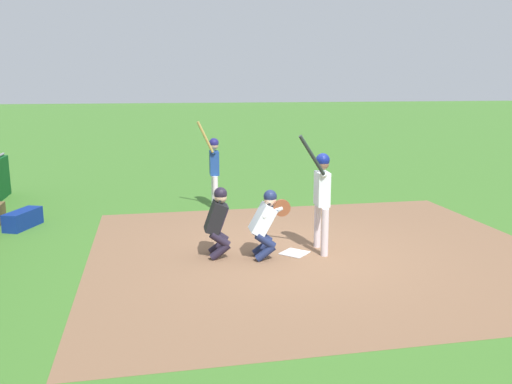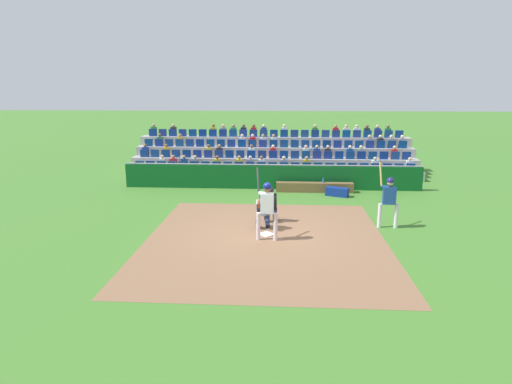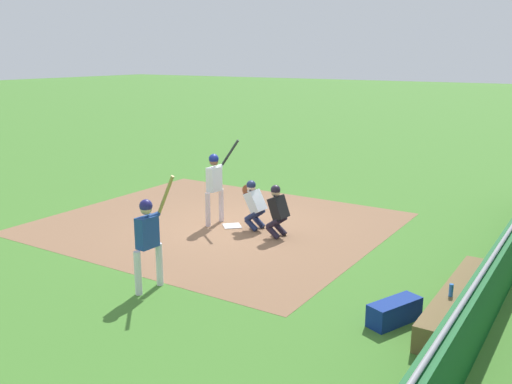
{
  "view_description": "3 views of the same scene",
  "coord_description": "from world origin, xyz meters",
  "px_view_note": "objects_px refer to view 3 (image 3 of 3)",
  "views": [
    {
      "loc": [
        9.17,
        -2.58,
        3.09
      ],
      "look_at": [
        -0.15,
        -0.7,
        1.16
      ],
      "focal_mm": 37.7,
      "sensor_mm": 36.0,
      "label": 1
    },
    {
      "loc": [
        -0.48,
        13.17,
        4.62
      ],
      "look_at": [
        0.39,
        -0.94,
        1.19
      ],
      "focal_mm": 29.92,
      "sensor_mm": 36.0,
      "label": 2
    },
    {
      "loc": [
        -11.35,
        -7.96,
        4.33
      ],
      "look_at": [
        0.54,
        -0.39,
        0.85
      ],
      "focal_mm": 39.45,
      "sensor_mm": 36.0,
      "label": 3
    }
  ],
  "objects_px": {
    "batter_at_plate": "(215,181)",
    "dugout_bench": "(454,300)",
    "home_plate_marker": "(232,226)",
    "home_plate_umpire": "(277,209)",
    "equipment_duffel_bag": "(394,312)",
    "on_deck_batter": "(148,234)",
    "catcher_crouching": "(254,202)",
    "water_bottle_on_bench": "(451,290)"
  },
  "relations": [
    {
      "from": "catcher_crouching",
      "to": "home_plate_umpire",
      "type": "height_order",
      "value": "home_plate_umpire"
    },
    {
      "from": "dugout_bench",
      "to": "equipment_duffel_bag",
      "type": "relative_size",
      "value": 3.57
    },
    {
      "from": "batter_at_plate",
      "to": "catcher_crouching",
      "type": "xyz_separation_m",
      "value": [
        0.18,
        -1.08,
        -0.45
      ]
    },
    {
      "from": "dugout_bench",
      "to": "on_deck_batter",
      "type": "distance_m",
      "value": 5.55
    },
    {
      "from": "dugout_bench",
      "to": "catcher_crouching",
      "type": "bearing_deg",
      "value": 68.6
    },
    {
      "from": "home_plate_marker",
      "to": "equipment_duffel_bag",
      "type": "relative_size",
      "value": 0.45
    },
    {
      "from": "batter_at_plate",
      "to": "catcher_crouching",
      "type": "bearing_deg",
      "value": -80.67
    },
    {
      "from": "equipment_duffel_bag",
      "to": "home_plate_umpire",
      "type": "bearing_deg",
      "value": 76.42
    },
    {
      "from": "catcher_crouching",
      "to": "on_deck_batter",
      "type": "bearing_deg",
      "value": -174.57
    },
    {
      "from": "catcher_crouching",
      "to": "on_deck_batter",
      "type": "relative_size",
      "value": 0.58
    },
    {
      "from": "water_bottle_on_bench",
      "to": "on_deck_batter",
      "type": "distance_m",
      "value": 5.39
    },
    {
      "from": "catcher_crouching",
      "to": "home_plate_umpire",
      "type": "xyz_separation_m",
      "value": [
        -0.25,
        -0.83,
        -0.0
      ]
    },
    {
      "from": "home_plate_marker",
      "to": "equipment_duffel_bag",
      "type": "xyz_separation_m",
      "value": [
        -2.94,
        -5.31,
        0.18
      ]
    },
    {
      "from": "dugout_bench",
      "to": "on_deck_batter",
      "type": "height_order",
      "value": "on_deck_batter"
    },
    {
      "from": "batter_at_plate",
      "to": "home_plate_umpire",
      "type": "bearing_deg",
      "value": -92.03
    },
    {
      "from": "home_plate_marker",
      "to": "on_deck_batter",
      "type": "distance_m",
      "value": 4.35
    },
    {
      "from": "catcher_crouching",
      "to": "on_deck_batter",
      "type": "height_order",
      "value": "on_deck_batter"
    },
    {
      "from": "equipment_duffel_bag",
      "to": "on_deck_batter",
      "type": "xyz_separation_m",
      "value": [
        -1.16,
        4.34,
        0.9
      ]
    },
    {
      "from": "dugout_bench",
      "to": "batter_at_plate",
      "type": "bearing_deg",
      "value": 73.3
    },
    {
      "from": "home_plate_umpire",
      "to": "equipment_duffel_bag",
      "type": "bearing_deg",
      "value": -125.95
    },
    {
      "from": "dugout_bench",
      "to": "on_deck_batter",
      "type": "xyz_separation_m",
      "value": [
        -2.1,
        5.07,
        0.87
      ]
    },
    {
      "from": "catcher_crouching",
      "to": "batter_at_plate",
      "type": "bearing_deg",
      "value": 99.33
    },
    {
      "from": "home_plate_umpire",
      "to": "on_deck_batter",
      "type": "distance_m",
      "value": 4.04
    },
    {
      "from": "batter_at_plate",
      "to": "dugout_bench",
      "type": "bearing_deg",
      "value": -106.7
    },
    {
      "from": "dugout_bench",
      "to": "water_bottle_on_bench",
      "type": "xyz_separation_m",
      "value": [
        -0.38,
        -0.02,
        0.33
      ]
    },
    {
      "from": "home_plate_umpire",
      "to": "batter_at_plate",
      "type": "bearing_deg",
      "value": 87.97
    },
    {
      "from": "water_bottle_on_bench",
      "to": "on_deck_batter",
      "type": "bearing_deg",
      "value": 108.65
    },
    {
      "from": "batter_at_plate",
      "to": "home_plate_umpire",
      "type": "distance_m",
      "value": 1.96
    },
    {
      "from": "home_plate_marker",
      "to": "batter_at_plate",
      "type": "relative_size",
      "value": 0.2
    },
    {
      "from": "home_plate_umpire",
      "to": "dugout_bench",
      "type": "bearing_deg",
      "value": -112.23
    },
    {
      "from": "home_plate_marker",
      "to": "equipment_duffel_bag",
      "type": "distance_m",
      "value": 6.08
    },
    {
      "from": "catcher_crouching",
      "to": "dugout_bench",
      "type": "relative_size",
      "value": 0.36
    },
    {
      "from": "equipment_duffel_bag",
      "to": "on_deck_batter",
      "type": "height_order",
      "value": "on_deck_batter"
    },
    {
      "from": "dugout_bench",
      "to": "home_plate_marker",
      "type": "bearing_deg",
      "value": 71.7
    },
    {
      "from": "water_bottle_on_bench",
      "to": "on_deck_batter",
      "type": "xyz_separation_m",
      "value": [
        -1.72,
        5.08,
        0.55
      ]
    },
    {
      "from": "home_plate_marker",
      "to": "catcher_crouching",
      "type": "relative_size",
      "value": 0.35
    },
    {
      "from": "home_plate_marker",
      "to": "home_plate_umpire",
      "type": "distance_m",
      "value": 1.57
    },
    {
      "from": "home_plate_marker",
      "to": "dugout_bench",
      "type": "bearing_deg",
      "value": -108.3
    },
    {
      "from": "home_plate_umpire",
      "to": "water_bottle_on_bench",
      "type": "height_order",
      "value": "home_plate_umpire"
    },
    {
      "from": "home_plate_marker",
      "to": "home_plate_umpire",
      "type": "xyz_separation_m",
      "value": [
        -0.1,
        -1.4,
        0.69
      ]
    },
    {
      "from": "batter_at_plate",
      "to": "dugout_bench",
      "type": "relative_size",
      "value": 0.63
    },
    {
      "from": "batter_at_plate",
      "to": "catcher_crouching",
      "type": "distance_m",
      "value": 1.19
    }
  ]
}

